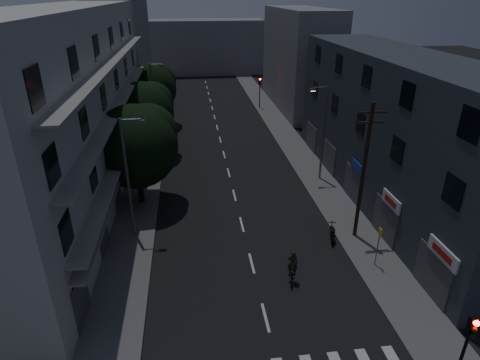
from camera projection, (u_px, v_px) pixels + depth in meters
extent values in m
plane|color=black|center=(224.00, 153.00, 40.84)|extent=(160.00, 160.00, 0.00)
cube|color=#565659|center=(149.00, 156.00, 39.93)|extent=(3.00, 90.00, 0.15)
cube|color=#565659|center=(295.00, 149.00, 41.68)|extent=(3.00, 90.00, 0.15)
cube|color=beige|center=(266.00, 317.00, 20.20)|extent=(0.15, 2.00, 0.01)
cube|color=beige|center=(252.00, 263.00, 24.24)|extent=(0.15, 2.00, 0.01)
cube|color=beige|center=(242.00, 224.00, 28.28)|extent=(0.15, 2.00, 0.01)
cube|color=beige|center=(234.00, 195.00, 32.31)|extent=(0.15, 2.00, 0.01)
cube|color=beige|center=(229.00, 173.00, 36.35)|extent=(0.15, 2.00, 0.01)
cube|color=beige|center=(224.00, 154.00, 40.39)|extent=(0.15, 2.00, 0.01)
cube|color=beige|center=(220.00, 140.00, 44.42)|extent=(0.15, 2.00, 0.01)
cube|color=beige|center=(217.00, 127.00, 48.46)|extent=(0.15, 2.00, 0.01)
cube|color=beige|center=(214.00, 117.00, 52.50)|extent=(0.15, 2.00, 0.01)
cube|color=beige|center=(212.00, 108.00, 56.53)|extent=(0.15, 2.00, 0.01)
cube|color=beige|center=(210.00, 100.00, 60.57)|extent=(0.15, 2.00, 0.01)
cube|color=beige|center=(208.00, 93.00, 64.60)|extent=(0.15, 2.00, 0.01)
cube|color=beige|center=(207.00, 87.00, 68.64)|extent=(0.15, 2.00, 0.01)
cube|color=beige|center=(206.00, 82.00, 72.68)|extent=(0.15, 2.00, 0.01)
cube|color=#B2B2AD|center=(72.00, 107.00, 30.17)|extent=(6.00, 36.00, 14.00)
cube|color=black|center=(79.00, 288.00, 19.20)|extent=(0.06, 1.60, 1.60)
cube|color=black|center=(101.00, 223.00, 24.58)|extent=(0.06, 1.60, 1.60)
cube|color=black|center=(116.00, 182.00, 29.97)|extent=(0.06, 1.60, 1.60)
cube|color=black|center=(126.00, 153.00, 35.35)|extent=(0.06, 1.60, 1.60)
cube|color=black|center=(134.00, 131.00, 40.73)|extent=(0.06, 1.60, 1.60)
cube|color=black|center=(139.00, 115.00, 46.11)|extent=(0.06, 1.60, 1.60)
cube|color=black|center=(66.00, 232.00, 17.84)|extent=(0.06, 1.60, 1.60)
cube|color=black|center=(93.00, 176.00, 23.22)|extent=(0.06, 1.60, 1.60)
cube|color=black|center=(110.00, 141.00, 28.60)|extent=(0.06, 1.60, 1.60)
cube|color=black|center=(122.00, 118.00, 33.98)|extent=(0.06, 1.60, 1.60)
cube|color=black|center=(130.00, 100.00, 39.37)|extent=(0.06, 1.60, 1.60)
cube|color=black|center=(136.00, 87.00, 44.75)|extent=(0.06, 1.60, 1.60)
cube|color=black|center=(52.00, 166.00, 16.47)|extent=(0.06, 1.60, 1.60)
cube|color=black|center=(84.00, 123.00, 21.86)|extent=(0.06, 1.60, 1.60)
cube|color=black|center=(104.00, 97.00, 27.24)|extent=(0.06, 1.60, 1.60)
cube|color=black|center=(117.00, 79.00, 32.62)|extent=(0.06, 1.60, 1.60)
cube|color=black|center=(126.00, 67.00, 38.00)|extent=(0.06, 1.60, 1.60)
cube|color=black|center=(133.00, 58.00, 43.38)|extent=(0.06, 1.60, 1.60)
cube|color=black|center=(35.00, 88.00, 15.11)|extent=(0.06, 1.60, 1.60)
cube|color=black|center=(74.00, 63.00, 20.49)|extent=(0.06, 1.60, 1.60)
cube|color=black|center=(96.00, 48.00, 25.87)|extent=(0.06, 1.60, 1.60)
cube|color=black|center=(111.00, 38.00, 31.26)|extent=(0.06, 1.60, 1.60)
cube|color=black|center=(122.00, 31.00, 36.64)|extent=(0.06, 1.60, 1.60)
cube|color=black|center=(129.00, 26.00, 42.02)|extent=(0.06, 1.60, 1.60)
cube|color=gray|center=(124.00, 143.00, 31.86)|extent=(1.00, 32.40, 0.12)
cube|color=gray|center=(119.00, 103.00, 30.50)|extent=(1.00, 32.40, 0.12)
cube|color=gray|center=(114.00, 60.00, 29.13)|extent=(1.00, 32.40, 0.12)
cube|color=gray|center=(125.00, 153.00, 32.23)|extent=(0.80, 32.40, 0.12)
cube|color=#424247|center=(81.00, 298.00, 19.46)|extent=(0.06, 2.40, 2.40)
cube|color=#424247|center=(103.00, 232.00, 24.84)|extent=(0.06, 2.40, 2.40)
cube|color=#424247|center=(117.00, 189.00, 30.22)|extent=(0.06, 2.40, 2.40)
cube|color=#424247|center=(127.00, 159.00, 35.61)|extent=(0.06, 2.40, 2.40)
cube|color=#424247|center=(134.00, 137.00, 40.99)|extent=(0.06, 2.40, 2.40)
cube|color=#424247|center=(140.00, 120.00, 46.37)|extent=(0.06, 2.40, 2.40)
cube|color=#2B323B|center=(395.00, 130.00, 30.02)|extent=(6.00, 28.00, 11.00)
cube|color=black|center=(453.00, 191.00, 19.02)|extent=(0.06, 1.40, 1.50)
cube|color=black|center=(397.00, 150.00, 23.95)|extent=(0.06, 1.40, 1.50)
cube|color=black|center=(361.00, 123.00, 28.88)|extent=(0.06, 1.40, 1.50)
cube|color=black|center=(335.00, 104.00, 33.82)|extent=(0.06, 1.40, 1.50)
cube|color=black|center=(315.00, 90.00, 38.75)|extent=(0.06, 1.40, 1.50)
cube|color=black|center=(470.00, 124.00, 17.61)|extent=(0.06, 1.40, 1.50)
cube|color=black|center=(407.00, 95.00, 22.54)|extent=(0.06, 1.40, 1.50)
cube|color=black|center=(367.00, 77.00, 27.48)|extent=(0.06, 1.40, 1.50)
cube|color=black|center=(339.00, 64.00, 32.41)|extent=(0.06, 1.40, 1.50)
cube|color=black|center=(318.00, 54.00, 37.34)|extent=(0.06, 1.40, 1.50)
cube|color=#424247|center=(432.00, 274.00, 21.10)|extent=(0.06, 3.00, 2.60)
cube|color=#424247|center=(385.00, 221.00, 26.04)|extent=(0.06, 3.00, 2.60)
cube|color=#424247|center=(352.00, 184.00, 30.97)|extent=(0.06, 3.00, 2.60)
cube|color=#424247|center=(329.00, 158.00, 35.90)|extent=(0.06, 3.00, 2.60)
cube|color=#424247|center=(311.00, 138.00, 40.84)|extent=(0.06, 3.00, 2.60)
cube|color=silver|center=(443.00, 253.00, 19.92)|extent=(0.12, 2.40, 0.80)
cube|color=#B21414|center=(442.00, 253.00, 19.91)|extent=(0.02, 1.60, 0.36)
cube|color=silver|center=(391.00, 201.00, 24.86)|extent=(0.12, 2.20, 0.80)
cube|color=#B21414|center=(390.00, 201.00, 24.85)|extent=(0.02, 1.40, 0.36)
cube|color=navy|center=(357.00, 167.00, 29.79)|extent=(0.12, 2.00, 0.70)
cube|color=slate|center=(123.00, 45.00, 56.66)|extent=(6.00, 20.00, 16.00)
cube|color=slate|center=(299.00, 59.00, 54.71)|extent=(6.00, 20.00, 13.00)
cube|color=slate|center=(202.00, 47.00, 79.07)|extent=(24.00, 8.00, 10.00)
cylinder|color=black|center=(139.00, 177.00, 30.18)|extent=(0.44, 0.44, 4.12)
sphere|color=black|center=(136.00, 147.00, 29.12)|extent=(6.18, 6.18, 6.18)
sphere|color=black|center=(148.00, 133.00, 29.59)|extent=(4.33, 4.33, 4.33)
sphere|color=black|center=(123.00, 144.00, 28.28)|extent=(4.02, 4.02, 4.02)
cylinder|color=black|center=(145.00, 137.00, 38.98)|extent=(0.44, 0.44, 3.92)
sphere|color=black|center=(143.00, 113.00, 37.98)|extent=(5.90, 5.90, 5.90)
sphere|color=black|center=(152.00, 103.00, 38.43)|extent=(4.13, 4.13, 4.13)
sphere|color=black|center=(134.00, 110.00, 37.17)|extent=(3.83, 3.83, 3.83)
cylinder|color=black|center=(153.00, 109.00, 48.02)|extent=(0.44, 0.44, 3.98)
sphere|color=black|center=(151.00, 89.00, 47.01)|extent=(5.94, 5.94, 5.94)
sphere|color=black|center=(158.00, 81.00, 47.46)|extent=(4.16, 4.16, 4.16)
sphere|color=black|center=(144.00, 86.00, 46.20)|extent=(3.86, 3.86, 3.86)
cube|color=black|center=(472.00, 327.00, 14.63)|extent=(0.28, 0.22, 0.90)
sphere|color=#FF0C05|center=(477.00, 323.00, 14.35)|extent=(0.22, 0.22, 0.22)
sphere|color=#3F330C|center=(474.00, 329.00, 14.48)|extent=(0.22, 0.22, 0.22)
sphere|color=black|center=(472.00, 335.00, 14.61)|extent=(0.22, 0.22, 0.22)
cylinder|color=black|center=(260.00, 96.00, 55.48)|extent=(0.12, 0.12, 3.20)
cube|color=black|center=(260.00, 81.00, 54.60)|extent=(0.28, 0.22, 0.90)
sphere|color=#FF0C05|center=(260.00, 79.00, 54.33)|extent=(0.22, 0.22, 0.22)
sphere|color=#3F330C|center=(260.00, 81.00, 54.45)|extent=(0.22, 0.22, 0.22)
sphere|color=black|center=(260.00, 84.00, 54.58)|extent=(0.22, 0.22, 0.22)
cylinder|color=black|center=(164.00, 102.00, 52.69)|extent=(0.12, 0.12, 3.20)
cube|color=black|center=(163.00, 86.00, 51.82)|extent=(0.28, 0.22, 0.90)
sphere|color=black|center=(163.00, 84.00, 51.54)|extent=(0.22, 0.22, 0.22)
sphere|color=#3F330C|center=(163.00, 86.00, 51.67)|extent=(0.22, 0.22, 0.22)
sphere|color=#0CFF26|center=(163.00, 88.00, 51.80)|extent=(0.22, 0.22, 0.22)
cylinder|color=#5C6064|center=(128.00, 180.00, 25.22)|extent=(0.18, 0.18, 8.00)
cylinder|color=#5C6064|center=(130.00, 120.00, 23.62)|extent=(1.20, 0.10, 0.10)
cube|color=#5C6064|center=(141.00, 122.00, 23.76)|extent=(0.45, 0.25, 0.18)
cube|color=#4C4C4C|center=(141.00, 123.00, 23.80)|extent=(0.35, 0.18, 0.04)
cylinder|color=slate|center=(323.00, 134.00, 33.29)|extent=(0.18, 0.18, 8.00)
cylinder|color=slate|center=(320.00, 87.00, 31.55)|extent=(1.20, 0.10, 0.10)
cube|color=slate|center=(313.00, 89.00, 31.55)|extent=(0.45, 0.25, 0.18)
cube|color=#FFD88C|center=(313.00, 91.00, 31.59)|extent=(0.35, 0.18, 0.04)
cylinder|color=#585B5F|center=(153.00, 102.00, 43.09)|extent=(0.18, 0.18, 8.00)
cylinder|color=#585B5F|center=(156.00, 64.00, 41.50)|extent=(1.20, 0.10, 0.10)
cube|color=#585B5F|center=(162.00, 66.00, 41.64)|extent=(0.45, 0.25, 0.18)
cube|color=#4C4C4C|center=(162.00, 67.00, 41.68)|extent=(0.35, 0.18, 0.04)
cylinder|color=black|center=(363.00, 173.00, 24.89)|extent=(0.24, 0.24, 9.00)
cube|color=black|center=(372.00, 112.00, 23.22)|extent=(1.80, 0.10, 0.10)
cube|color=black|center=(371.00, 122.00, 23.48)|extent=(1.50, 0.10, 0.10)
cylinder|color=#595B60|center=(378.00, 247.00, 23.35)|extent=(0.06, 0.06, 2.50)
cube|color=yellow|center=(380.00, 232.00, 22.90)|extent=(0.05, 0.35, 0.45)
torus|color=black|center=(333.00, 241.00, 25.88)|extent=(0.26, 0.67, 0.67)
torus|color=black|center=(331.00, 232.00, 26.89)|extent=(0.26, 0.67, 0.67)
cube|color=black|center=(332.00, 233.00, 26.25)|extent=(0.49, 1.06, 0.33)
cube|color=black|center=(333.00, 230.00, 26.02)|extent=(0.38, 0.48, 0.09)
cylinder|color=black|center=(332.00, 227.00, 26.67)|extent=(0.16, 0.41, 0.79)
cube|color=black|center=(332.00, 222.00, 26.63)|extent=(0.51, 0.17, 0.04)
imported|color=black|center=(292.00, 275.00, 22.59)|extent=(0.93, 1.70, 0.85)
imported|color=black|center=(293.00, 263.00, 22.25)|extent=(0.67, 0.52, 1.62)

